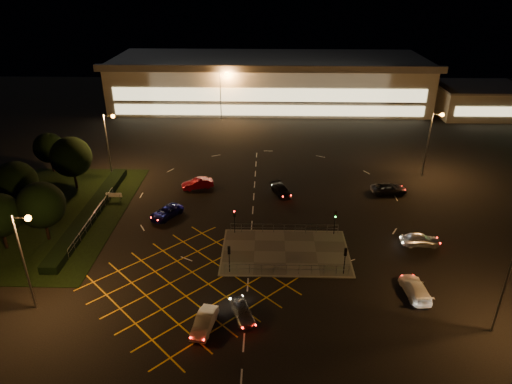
{
  "coord_description": "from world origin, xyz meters",
  "views": [
    {
      "loc": [
        -0.17,
        -45.5,
        28.95
      ],
      "look_at": [
        -1.61,
        9.41,
        2.0
      ],
      "focal_mm": 32.0,
      "sensor_mm": 36.0,
      "label": 1
    }
  ],
  "objects_px": {
    "car_circ_red": "(197,184)",
    "car_east_grey": "(389,189)",
    "signal_sw": "(229,254)",
    "car_far_dkgrey": "(281,190)",
    "car_approach_white": "(415,288)",
    "car_left_blue": "(166,212)",
    "signal_nw": "(234,216)",
    "signal_se": "(345,256)",
    "signal_ne": "(335,218)",
    "car_queue_white": "(204,322)",
    "car_right_silver": "(420,240)",
    "car_near_silver": "(242,311)"
  },
  "relations": [
    {
      "from": "signal_sw",
      "to": "signal_se",
      "type": "xyz_separation_m",
      "value": [
        12.0,
        0.0,
        0.0
      ]
    },
    {
      "from": "car_right_silver",
      "to": "car_near_silver",
      "type": "bearing_deg",
      "value": 123.97
    },
    {
      "from": "car_far_dkgrey",
      "to": "car_east_grey",
      "type": "bearing_deg",
      "value": -17.92
    },
    {
      "from": "signal_se",
      "to": "signal_nw",
      "type": "height_order",
      "value": "same"
    },
    {
      "from": "car_near_silver",
      "to": "car_east_grey",
      "type": "bearing_deg",
      "value": 34.14
    },
    {
      "from": "signal_se",
      "to": "car_approach_white",
      "type": "distance_m",
      "value": 7.42
    },
    {
      "from": "car_circ_red",
      "to": "car_east_grey",
      "type": "relative_size",
      "value": 0.9
    },
    {
      "from": "signal_se",
      "to": "car_near_silver",
      "type": "relative_size",
      "value": 0.8
    },
    {
      "from": "car_queue_white",
      "to": "car_far_dkgrey",
      "type": "xyz_separation_m",
      "value": [
        7.47,
        27.21,
        -0.05
      ]
    },
    {
      "from": "signal_nw",
      "to": "car_east_grey",
      "type": "xyz_separation_m",
      "value": [
        21.29,
        11.65,
        -1.66
      ]
    },
    {
      "from": "signal_nw",
      "to": "car_near_silver",
      "type": "bearing_deg",
      "value": -83.37
    },
    {
      "from": "signal_se",
      "to": "car_queue_white",
      "type": "height_order",
      "value": "signal_se"
    },
    {
      "from": "signal_sw",
      "to": "car_circ_red",
      "type": "height_order",
      "value": "signal_sw"
    },
    {
      "from": "car_east_grey",
      "to": "car_approach_white",
      "type": "bearing_deg",
      "value": 166.7
    },
    {
      "from": "car_near_silver",
      "to": "car_circ_red",
      "type": "distance_m",
      "value": 28.5
    },
    {
      "from": "car_far_dkgrey",
      "to": "car_approach_white",
      "type": "height_order",
      "value": "car_approach_white"
    },
    {
      "from": "car_right_silver",
      "to": "car_far_dkgrey",
      "type": "bearing_deg",
      "value": 52.08
    },
    {
      "from": "car_left_blue",
      "to": "signal_sw",
      "type": "bearing_deg",
      "value": -20.22
    },
    {
      "from": "signal_nw",
      "to": "car_near_silver",
      "type": "xyz_separation_m",
      "value": [
        1.72,
        -14.81,
        -1.7
      ]
    },
    {
      "from": "signal_nw",
      "to": "car_queue_white",
      "type": "height_order",
      "value": "signal_nw"
    },
    {
      "from": "signal_sw",
      "to": "car_right_silver",
      "type": "relative_size",
      "value": 0.71
    },
    {
      "from": "signal_sw",
      "to": "signal_nw",
      "type": "bearing_deg",
      "value": -90.0
    },
    {
      "from": "car_near_silver",
      "to": "car_approach_white",
      "type": "relative_size",
      "value": 0.79
    },
    {
      "from": "signal_nw",
      "to": "car_circ_red",
      "type": "bearing_deg",
      "value": 116.73
    },
    {
      "from": "car_east_grey",
      "to": "car_queue_white",
      "type": "bearing_deg",
      "value": 134.31
    },
    {
      "from": "car_queue_white",
      "to": "car_right_silver",
      "type": "xyz_separation_m",
      "value": [
        23.27,
        14.27,
        0.06
      ]
    },
    {
      "from": "signal_sw",
      "to": "car_approach_white",
      "type": "distance_m",
      "value": 18.87
    },
    {
      "from": "car_approach_white",
      "to": "car_near_silver",
      "type": "bearing_deg",
      "value": 7.47
    },
    {
      "from": "signal_sw",
      "to": "car_east_grey",
      "type": "height_order",
      "value": "signal_sw"
    },
    {
      "from": "car_far_dkgrey",
      "to": "car_circ_red",
      "type": "xyz_separation_m",
      "value": [
        -12.2,
        1.65,
        0.1
      ]
    },
    {
      "from": "signal_se",
      "to": "car_east_grey",
      "type": "height_order",
      "value": "signal_se"
    },
    {
      "from": "car_circ_red",
      "to": "car_right_silver",
      "type": "bearing_deg",
      "value": 42.4
    },
    {
      "from": "car_near_silver",
      "to": "car_approach_white",
      "type": "distance_m",
      "value": 17.24
    },
    {
      "from": "signal_ne",
      "to": "car_right_silver",
      "type": "bearing_deg",
      "value": -11.97
    },
    {
      "from": "signal_sw",
      "to": "car_near_silver",
      "type": "bearing_deg",
      "value": 104.16
    },
    {
      "from": "car_right_silver",
      "to": "car_approach_white",
      "type": "relative_size",
      "value": 0.89
    },
    {
      "from": "signal_nw",
      "to": "car_queue_white",
      "type": "bearing_deg",
      "value": -95.53
    },
    {
      "from": "car_far_dkgrey",
      "to": "car_east_grey",
      "type": "relative_size",
      "value": 0.88
    },
    {
      "from": "signal_sw",
      "to": "car_far_dkgrey",
      "type": "height_order",
      "value": "signal_sw"
    },
    {
      "from": "car_east_grey",
      "to": "car_approach_white",
      "type": "height_order",
      "value": "car_approach_white"
    },
    {
      "from": "signal_nw",
      "to": "car_left_blue",
      "type": "distance_m",
      "value": 10.08
    },
    {
      "from": "car_right_silver",
      "to": "car_circ_red",
      "type": "height_order",
      "value": "car_right_silver"
    },
    {
      "from": "signal_sw",
      "to": "car_approach_white",
      "type": "bearing_deg",
      "value": 170.61
    },
    {
      "from": "signal_nw",
      "to": "signal_ne",
      "type": "xyz_separation_m",
      "value": [
        12.0,
        0.0,
        0.0
      ]
    },
    {
      "from": "signal_nw",
      "to": "car_east_grey",
      "type": "height_order",
      "value": "signal_nw"
    },
    {
      "from": "car_near_silver",
      "to": "car_queue_white",
      "type": "height_order",
      "value": "car_queue_white"
    },
    {
      "from": "signal_se",
      "to": "car_queue_white",
      "type": "xyz_separation_m",
      "value": [
        -13.58,
        -8.34,
        -1.67
      ]
    },
    {
      "from": "car_approach_white",
      "to": "signal_nw",
      "type": "bearing_deg",
      "value": -35.91
    },
    {
      "from": "signal_ne",
      "to": "car_queue_white",
      "type": "bearing_deg",
      "value": -129.75
    },
    {
      "from": "signal_se",
      "to": "car_circ_red",
      "type": "bearing_deg",
      "value": -48.25
    }
  ]
}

